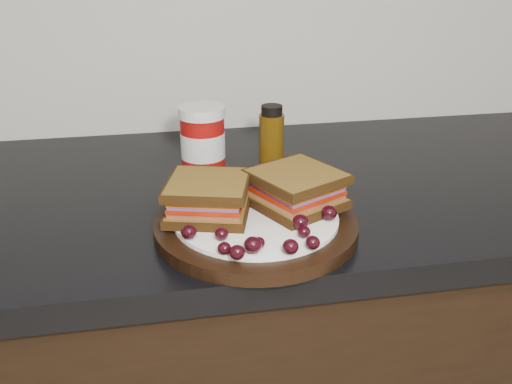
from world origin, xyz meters
The scene contains 29 objects.
countertop centered at (0.00, 1.70, 0.88)m, with size 3.98×0.60×0.04m, color black.
plate centered at (0.01, 1.53, 0.91)m, with size 0.28×0.28×0.02m, color black.
sandwich_left centered at (-0.05, 1.55, 0.95)m, with size 0.11×0.11×0.05m, color brown, non-canonical shape.
sandwich_right centered at (0.07, 1.55, 0.95)m, with size 0.11×0.11×0.05m, color brown, non-canonical shape.
grape_0 centered at (-0.09, 1.48, 0.93)m, with size 0.02×0.02×0.02m, color black.
grape_1 centered at (-0.05, 1.47, 0.93)m, with size 0.02×0.02×0.02m, color black.
grape_2 centered at (-0.05, 1.43, 0.93)m, with size 0.02×0.02×0.02m, color black.
grape_3 centered at (-0.03, 1.42, 0.93)m, with size 0.02×0.02×0.02m, color black.
grape_4 centered at (-0.01, 1.43, 0.93)m, with size 0.02×0.02×0.02m, color black.
grape_5 centered at (0.00, 1.44, 0.93)m, with size 0.02×0.02×0.01m, color black.
grape_6 centered at (0.03, 1.42, 0.93)m, with size 0.02×0.02×0.02m, color black.
grape_7 centered at (0.06, 1.43, 0.93)m, with size 0.02×0.02×0.02m, color black.
grape_8 centered at (0.06, 1.46, 0.93)m, with size 0.02×0.02×0.02m, color black.
grape_9 centered at (0.06, 1.48, 0.93)m, with size 0.02×0.02×0.02m, color black.
grape_10 centered at (0.10, 1.50, 0.93)m, with size 0.02×0.02×0.02m, color black.
grape_11 centered at (0.08, 1.51, 0.93)m, with size 0.02×0.02×0.02m, color black.
grape_12 centered at (0.10, 1.52, 0.93)m, with size 0.02×0.02×0.02m, color black.
grape_13 centered at (0.10, 1.57, 0.93)m, with size 0.02×0.02×0.02m, color black.
grape_14 centered at (0.07, 1.57, 0.93)m, with size 0.02×0.02×0.02m, color black.
grape_15 centered at (-0.03, 1.56, 0.93)m, with size 0.02×0.02×0.02m, color black.
grape_16 centered at (-0.05, 1.57, 0.93)m, with size 0.02×0.02×0.01m, color black.
grape_17 centered at (-0.06, 1.55, 0.93)m, with size 0.02×0.02×0.02m, color black.
grape_18 centered at (-0.08, 1.53, 0.93)m, with size 0.02×0.02×0.02m, color black.
grape_19 centered at (-0.08, 1.51, 0.93)m, with size 0.02×0.02×0.02m, color black.
grape_20 centered at (-0.03, 1.55, 0.93)m, with size 0.02×0.02×0.02m, color black.
grape_21 centered at (-0.04, 1.54, 0.93)m, with size 0.02×0.02×0.02m, color black.
grape_22 centered at (-0.06, 1.52, 0.93)m, with size 0.02×0.02×0.01m, color black.
condiment_jar centered at (-0.04, 1.76, 0.96)m, with size 0.08×0.08×0.12m, color #930C0A.
oil_bottle centered at (0.08, 1.74, 0.96)m, with size 0.04×0.04×0.12m, color #462D07.
Camera 1 is at (-0.12, 0.84, 1.27)m, focal length 40.00 mm.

